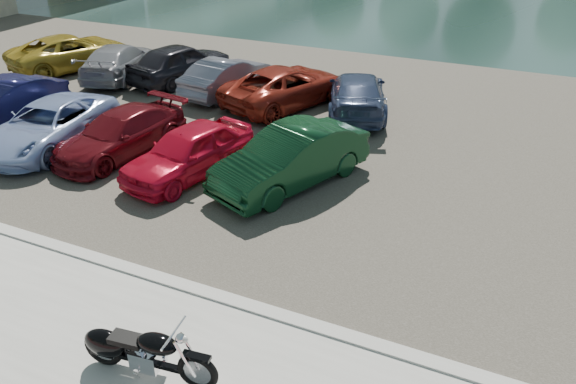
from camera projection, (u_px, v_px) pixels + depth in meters
name	position (u px, v px, depth m)	size (l,w,h in m)	color
ground	(169.00, 379.00, 8.94)	(200.00, 200.00, 0.00)	#595447
kerb	(231.00, 302.00, 10.50)	(60.00, 0.30, 0.14)	#A4A39B
parking_lot	(372.00, 133.00, 17.70)	(60.00, 18.00, 0.04)	#3E3A32
motorcycle	(136.00, 350.00, 8.73)	(2.33, 0.75, 1.05)	black
car_1	(2.00, 105.00, 17.80)	(1.54, 4.41, 1.45)	#13143E
car_2	(48.00, 125.00, 16.51)	(2.17, 4.71, 1.31)	#97ACDC
car_3	(120.00, 133.00, 16.06)	(1.74, 4.27, 1.24)	#5E0D14
car_4	(189.00, 151.00, 14.84)	(1.60, 3.98, 1.36)	red
car_5	(291.00, 158.00, 14.34)	(1.57, 4.50, 1.48)	#0E331A
car_6	(71.00, 52.00, 23.55)	(2.34, 5.08, 1.41)	#AF9328
car_7	(119.00, 61.00, 22.45)	(1.87, 4.61, 1.34)	gray
car_8	(180.00, 62.00, 21.98)	(1.78, 4.42, 1.51)	black
car_9	(227.00, 76.00, 20.67)	(1.41, 4.04, 1.33)	slate
car_10	(286.00, 86.00, 19.63)	(2.28, 4.94, 1.37)	maroon
car_11	(357.00, 93.00, 18.98)	(1.89, 4.66, 1.35)	navy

